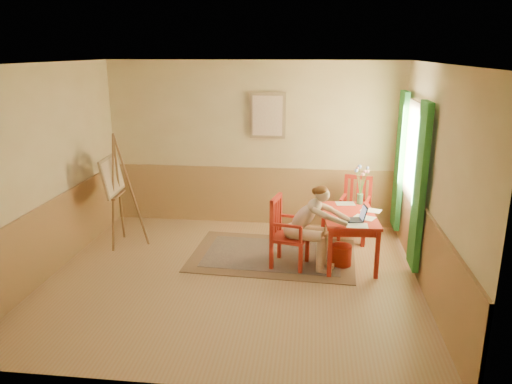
# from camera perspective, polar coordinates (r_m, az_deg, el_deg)

# --- Properties ---
(room) EXTENTS (5.04, 4.54, 2.84)m
(room) POSITION_cam_1_polar(r_m,az_deg,el_deg) (6.24, -2.87, 1.76)
(room) COLOR tan
(room) RESTS_ON ground
(wainscot) EXTENTS (5.00, 4.50, 1.00)m
(wainscot) POSITION_cam_1_polar(r_m,az_deg,el_deg) (7.26, -1.74, -3.57)
(wainscot) COLOR #AB8454
(wainscot) RESTS_ON room
(window) EXTENTS (0.12, 2.01, 2.20)m
(window) POSITION_cam_1_polar(r_m,az_deg,el_deg) (7.37, 17.53, 2.84)
(window) COLOR white
(window) RESTS_ON room
(wall_portrait) EXTENTS (0.60, 0.05, 0.76)m
(wall_portrait) POSITION_cam_1_polar(r_m,az_deg,el_deg) (8.26, 1.35, 8.87)
(wall_portrait) COLOR #907654
(wall_portrait) RESTS_ON room
(rug) EXTENTS (2.48, 1.72, 0.02)m
(rug) POSITION_cam_1_polar(r_m,az_deg,el_deg) (7.38, 1.99, -7.32)
(rug) COLOR #8C7251
(rug) RESTS_ON room
(table) EXTENTS (0.80, 1.25, 0.72)m
(table) POSITION_cam_1_polar(r_m,az_deg,el_deg) (7.10, 10.76, -3.20)
(table) COLOR #B43022
(table) RESTS_ON room
(chair_left) EXTENTS (0.55, 0.53, 1.01)m
(chair_left) POSITION_cam_1_polar(r_m,az_deg,el_deg) (6.87, 3.56, -4.70)
(chair_left) COLOR #B43022
(chair_left) RESTS_ON room
(chair_back) EXTENTS (0.55, 0.56, 1.01)m
(chair_back) POSITION_cam_1_polar(r_m,az_deg,el_deg) (8.05, 11.48, -1.83)
(chair_back) COLOR #B43022
(chair_back) RESTS_ON room
(figure) EXTENTS (0.94, 0.50, 1.22)m
(figure) POSITION_cam_1_polar(r_m,az_deg,el_deg) (6.75, 6.26, -3.64)
(figure) COLOR #D3B291
(figure) RESTS_ON room
(laptop) EXTENTS (0.39, 0.27, 0.22)m
(laptop) POSITION_cam_1_polar(r_m,az_deg,el_deg) (6.79, 11.42, -2.94)
(laptop) COLOR #1E2338
(laptop) RESTS_ON table
(papers) EXTENTS (0.67, 1.18, 0.00)m
(papers) POSITION_cam_1_polar(r_m,az_deg,el_deg) (7.09, 11.92, -2.50)
(papers) COLOR white
(papers) RESTS_ON table
(vase) EXTENTS (0.25, 0.29, 0.59)m
(vase) POSITION_cam_1_polar(r_m,az_deg,el_deg) (7.49, 12.08, 0.64)
(vase) COLOR #3F724C
(vase) RESTS_ON table
(wastebasket) EXTENTS (0.37, 0.37, 0.30)m
(wastebasket) POSITION_cam_1_polar(r_m,az_deg,el_deg) (7.11, 9.91, -7.27)
(wastebasket) COLOR #B32B18
(wastebasket) RESTS_ON room
(easel) EXTENTS (0.61, 0.79, 1.77)m
(easel) POSITION_cam_1_polar(r_m,az_deg,el_deg) (7.78, -16.13, 1.36)
(easel) COLOR brown
(easel) RESTS_ON room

